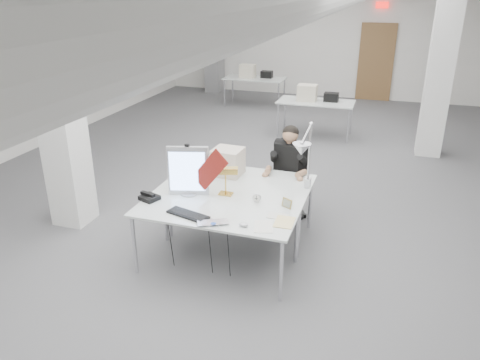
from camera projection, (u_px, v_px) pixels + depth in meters
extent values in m
cube|color=#4F4F52|center=(271.00, 187.00, 7.66)|extent=(10.00, 14.00, 0.02)
cube|color=white|center=(334.00, 40.00, 13.19)|extent=(10.00, 0.02, 3.20)
cube|color=white|center=(5.00, 71.00, 8.46)|extent=(0.02, 14.00, 3.20)
cube|color=white|center=(59.00, 108.00, 5.94)|extent=(0.45, 0.45, 3.20)
cube|color=white|center=(440.00, 71.00, 8.52)|extent=(0.45, 0.45, 3.20)
cube|color=brown|center=(376.00, 62.00, 13.00)|extent=(0.95, 0.08, 2.10)
cube|color=red|center=(382.00, 5.00, 12.39)|extent=(0.32, 0.06, 0.16)
cube|color=silver|center=(216.00, 210.00, 5.18)|extent=(1.80, 0.90, 0.02)
cube|color=silver|center=(241.00, 180.00, 5.97)|extent=(1.80, 0.90, 0.02)
cube|color=silver|center=(316.00, 102.00, 9.95)|extent=(1.60, 0.80, 0.02)
cube|color=silver|center=(255.00, 78.00, 12.45)|extent=(1.60, 0.80, 0.02)
cube|color=gray|center=(215.00, 71.00, 14.26)|extent=(0.45, 0.55, 1.20)
cube|color=#B1B2B6|center=(188.00, 171.00, 5.43)|extent=(0.47, 0.17, 0.59)
cube|color=maroon|center=(210.00, 170.00, 5.29)|extent=(0.49, 0.15, 0.55)
cube|color=black|center=(188.00, 215.00, 5.02)|extent=(0.51, 0.28, 0.02)
imported|color=silver|center=(213.00, 225.00, 4.80)|extent=(0.38, 0.33, 0.03)
ellipsoid|color=#ADADB2|center=(244.00, 225.00, 4.80)|extent=(0.11, 0.09, 0.04)
cube|color=black|center=(150.00, 198.00, 5.39)|extent=(0.25, 0.24, 0.05)
cube|color=#996C41|center=(176.00, 184.00, 5.66)|extent=(0.15, 0.05, 0.12)
cube|color=#A48C46|center=(287.00, 203.00, 5.20)|extent=(0.13, 0.09, 0.10)
cylinder|color=silver|center=(257.00, 198.00, 5.33)|extent=(0.10, 0.03, 0.10)
cube|color=silver|center=(263.00, 226.00, 4.80)|extent=(0.25, 0.31, 0.01)
cube|color=#E9D18B|center=(284.00, 222.00, 4.88)|extent=(0.21, 0.28, 0.01)
cube|color=silver|center=(278.00, 216.00, 5.01)|extent=(0.22, 0.16, 0.01)
cube|color=beige|center=(228.00, 162.00, 6.06)|extent=(0.39, 0.37, 0.35)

